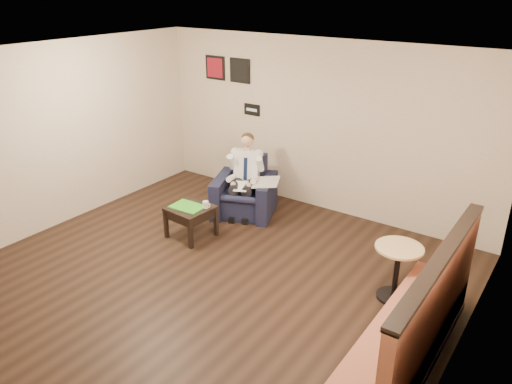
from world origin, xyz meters
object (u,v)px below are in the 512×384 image
Objects in this scene: side_table at (191,222)px; banquette at (408,308)px; armchair at (244,187)px; cafe_table at (396,273)px; smartphone at (201,204)px; seated_man at (242,180)px; coffee_mug at (206,205)px; green_folder at (188,207)px.

banquette is at bearing -12.86° from side_table.
armchair is 3.07m from cafe_table.
banquette reaches higher than smartphone.
banquette is (3.40, -1.95, 0.20)m from armchair.
cafe_table is (2.93, -0.92, -0.10)m from armchair.
coffee_mug is at bearing -112.74° from seated_man.
seated_man is 3.82m from banquette.
green_folder reaches higher than side_table.
seated_man is 8.29× the size of smartphone.
banquette is at bearing -65.71° from cafe_table.
green_folder is at bearing -125.55° from seated_man.
green_folder is at bearing -151.13° from coffee_mug.
smartphone is at bearing 67.83° from side_table.
seated_man is 12.22× the size of coffee_mug.
armchair reaches higher than cafe_table.
green_folder is 3.14m from cafe_table.
smartphone is (-0.14, 0.05, -0.05)m from coffee_mug.
armchair is 0.21m from seated_man.
coffee_mug is at bearing 28.87° from green_folder.
seated_man reaches higher than armchair.
smartphone reaches higher than side_table.
side_table is 3.68m from banquette.
green_folder is 0.21m from smartphone.
banquette reaches higher than seated_man.
armchair is at bearing 162.66° from cafe_table.
banquette is 1.18m from cafe_table.
green_folder is at bearing -151.13° from side_table.
armchair reaches higher than coffee_mug.
coffee_mug is at bearing 28.87° from side_table.
smartphone is at bearing 61.22° from green_folder.
armchair is at bearing 81.71° from side_table.
cafe_table is (-0.47, 1.03, -0.31)m from banquette.
banquette reaches higher than coffee_mug.
banquette reaches higher than armchair.
coffee_mug is at bearing -177.85° from cafe_table.
seated_man is at bearing 89.60° from coffee_mug.
armchair reaches higher than side_table.
seated_man is 3.01m from cafe_table.
armchair is 3.92m from banquette.
green_folder is (-0.03, -0.02, 0.25)m from side_table.
seated_man is 2.11× the size of side_table.
green_folder is at bearing -122.16° from armchair.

